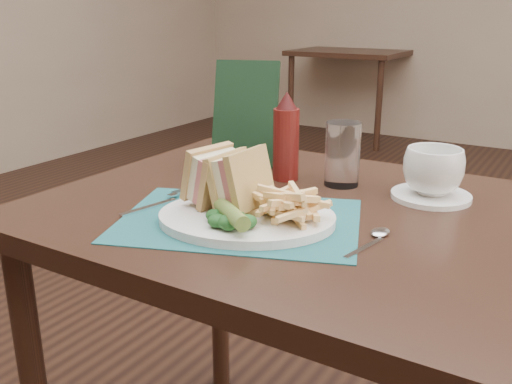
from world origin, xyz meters
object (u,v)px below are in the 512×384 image
table_bg_left (348,95)px  sandwich_half_a (207,173)px  coffee_cup (433,171)px  plate (247,218)px  ketchup_bottle (286,136)px  check_presenter (245,114)px  sandwich_half_b (231,178)px  saucer (431,196)px  placemat (239,220)px  table_main (286,373)px  drinking_glass (342,154)px

table_bg_left → sandwich_half_a: sandwich_half_a is taller
table_bg_left → coffee_cup: 3.94m
plate → ketchup_bottle: size_ratio=1.61×
coffee_cup → check_presenter: size_ratio=0.47×
sandwich_half_b → sandwich_half_a: bearing=176.5°
table_bg_left → saucer: 3.93m
table_bg_left → sandwich_half_b: bearing=-70.4°
sandwich_half_b → saucer: (0.27, 0.28, -0.07)m
ketchup_bottle → placemat: bearing=-78.7°
placemat → ketchup_bottle: size_ratio=2.18×
sandwich_half_b → saucer: 0.40m
table_main → table_bg_left: size_ratio=1.00×
sandwich_half_b → coffee_cup: (0.27, 0.28, -0.02)m
sandwich_half_a → plate: bearing=-0.4°
table_bg_left → plate: bearing=-69.9°
saucer → table_main: bearing=-143.1°
sandwich_half_a → coffee_cup: bearing=51.0°
check_presenter → table_bg_left: bearing=88.0°
table_bg_left → plate: size_ratio=3.00×
placemat → coffee_cup: (0.25, 0.29, 0.05)m
saucer → check_presenter: 0.46m
table_main → drinking_glass: 0.47m
ketchup_bottle → plate: bearing=-75.3°
sandwich_half_a → coffee_cup: sandwich_half_a is taller
sandwich_half_b → drinking_glass: size_ratio=0.83×
sandwich_half_a → drinking_glass: drinking_glass is taller
sandwich_half_b → drinking_glass: (0.09, 0.27, -0.01)m
plate → sandwich_half_a: (-0.10, 0.02, 0.06)m
sandwich_half_b → table_main: bearing=68.7°
table_main → saucer: size_ratio=6.00×
table_main → sandwich_half_b: bearing=-114.2°
table_bg_left → ketchup_bottle: 3.85m
plate → saucer: 0.37m
sandwich_half_a → table_bg_left: bearing=119.9°
table_main → sandwich_half_b: (-0.05, -0.12, 0.45)m
saucer → check_presenter: check_presenter is taller
plate → ketchup_bottle: (-0.07, 0.26, 0.08)m
table_bg_left → check_presenter: check_presenter is taller
sandwich_half_a → saucer: size_ratio=0.68×
sandwich_half_b → ketchup_bottle: bearing=99.4°
placemat → saucer: 0.38m
saucer → ketchup_bottle: ketchup_bottle is taller
placemat → check_presenter: size_ratio=1.68×
sandwich_half_a → sandwich_half_b: (0.05, -0.01, 0.00)m
check_presenter → table_main: bearing=-62.5°
sandwich_half_b → check_presenter: check_presenter is taller
coffee_cup → saucer: bearing=0.0°
sandwich_half_b → check_presenter: (-0.17, 0.31, 0.05)m
table_bg_left → saucer: bearing=-65.3°
placemat → check_presenter: bearing=120.8°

